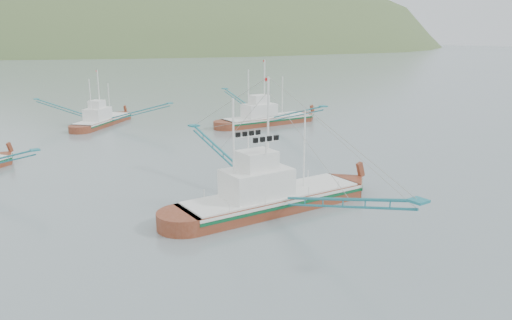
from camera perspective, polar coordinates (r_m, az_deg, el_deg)
ground at (r=42.14m, az=4.78°, el=-5.85°), size 1200.00×1200.00×0.00m
main_boat at (r=41.99m, az=1.65°, el=-3.40°), size 16.53×29.65×12.00m
bg_boat_right at (r=82.05m, az=1.13°, el=5.16°), size 15.55×27.89×11.28m
bg_boat_far at (r=85.18m, az=-17.24°, el=5.21°), size 19.16×20.25×9.60m
headland_right at (r=531.51m, az=-5.69°, el=12.55°), size 684.00×432.00×306.00m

